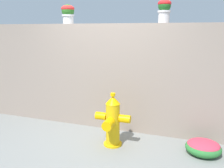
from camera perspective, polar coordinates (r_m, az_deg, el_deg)
name	(u,v)px	position (r m, az deg, el deg)	size (l,w,h in m)	color
ground_plane	(93,147)	(4.07, -4.71, -14.92)	(24.00, 24.00, 0.00)	gray
stone_wall	(111,77)	(4.57, -0.21, 1.66)	(6.23, 0.31, 2.01)	gray
potted_plant_1	(68,12)	(4.84, -10.55, 16.57)	(0.25, 0.25, 0.36)	silver
potted_plant_2	(164,9)	(4.29, 12.48, 17.26)	(0.23, 0.23, 0.39)	beige
fire_hydrant	(112,122)	(3.95, 0.11, -9.02)	(0.60, 0.47, 0.90)	#E8B410
flower_bush_left	(203,147)	(4.05, 21.11, -13.95)	(0.54, 0.49, 0.24)	#307C36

